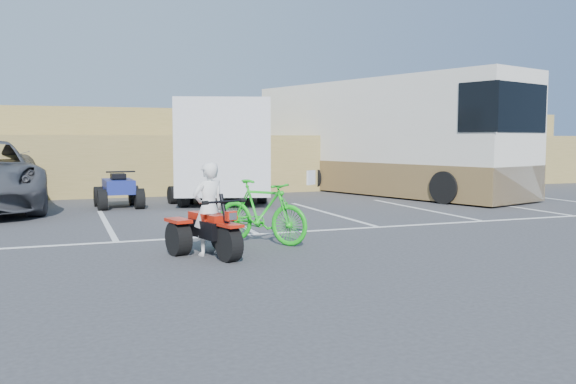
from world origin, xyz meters
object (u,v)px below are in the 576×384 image
object	(u,v)px
green_dirt_bike	(262,212)
cargo_trailer	(227,147)
rider	(209,209)
quad_atv_green	(193,205)
red_trike_atv	(214,256)
rv_motorhome	(382,145)
quad_atv_blue	(119,208)

from	to	relation	value
green_dirt_bike	cargo_trailer	bearing A→B (deg)	41.68
rider	cargo_trailer	world-z (taller)	cargo_trailer
rider	quad_atv_green	size ratio (longest dim) A/B	1.01
red_trike_atv	rider	bearing A→B (deg)	90.00
rv_motorhome	quad_atv_green	bearing A→B (deg)	174.94
rider	green_dirt_bike	world-z (taller)	rider
quad_atv_blue	rv_motorhome	bearing A→B (deg)	8.13
cargo_trailer	rv_motorhome	distance (m)	5.56
cargo_trailer	red_trike_atv	bearing A→B (deg)	-89.11
quad_atv_blue	rider	bearing A→B (deg)	-86.12
green_dirt_bike	quad_atv_green	world-z (taller)	green_dirt_bike
rv_motorhome	quad_atv_blue	bearing A→B (deg)	172.09
quad_atv_blue	quad_atv_green	size ratio (longest dim) A/B	1.07
green_dirt_bike	quad_atv_green	xyz separation A→B (m)	(0.16, 6.80, -0.57)
rider	green_dirt_bike	size ratio (longest dim) A/B	0.79
quad_atv_green	red_trike_atv	bearing A→B (deg)	-105.67
green_dirt_bike	quad_atv_green	size ratio (longest dim) A/B	1.28
green_dirt_bike	rv_motorhome	world-z (taller)	rv_motorhome
green_dirt_bike	rv_motorhome	xyz separation A→B (m)	(7.12, 8.39, 1.08)
green_dirt_bike	quad_atv_blue	distance (m)	7.08
rider	cargo_trailer	bearing A→B (deg)	-121.29
rider	green_dirt_bike	bearing A→B (deg)	-160.91
green_dirt_bike	quad_atv_blue	world-z (taller)	green_dirt_bike
green_dirt_bike	quad_atv_blue	size ratio (longest dim) A/B	1.19
rider	quad_atv_blue	xyz separation A→B (m)	(-0.76, 7.57, -0.75)
red_trike_atv	rv_motorhome	bearing A→B (deg)	33.77
cargo_trailer	quad_atv_blue	bearing A→B (deg)	-139.26
rv_motorhome	quad_atv_blue	xyz separation A→B (m)	(-9.02, -1.59, -1.65)
red_trike_atv	quad_atv_blue	world-z (taller)	quad_atv_blue
red_trike_atv	green_dirt_bike	xyz separation A→B (m)	(1.10, 0.91, 0.57)
cargo_trailer	quad_atv_green	bearing A→B (deg)	-115.69
quad_atv_blue	quad_atv_green	xyz separation A→B (m)	(2.06, 0.00, 0.00)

